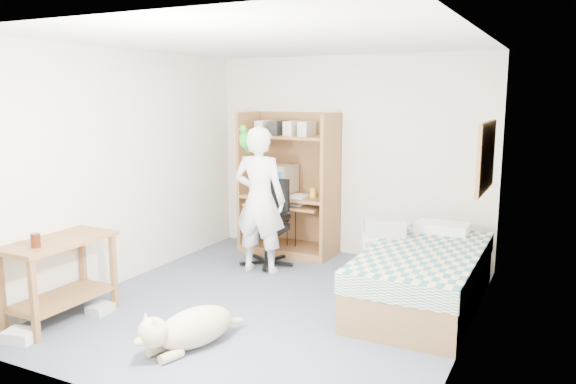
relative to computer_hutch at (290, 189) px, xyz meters
The scene contains 21 objects.
floor 2.05m from the computer_hutch, 68.06° to the right, with size 4.00×4.00×0.00m, color #4A5264.
wall_back 0.86m from the computer_hutch, 20.54° to the left, with size 3.60×0.02×2.50m, color silver.
wall_right 3.07m from the computer_hutch, 34.80° to the right, with size 0.02×4.00×2.50m, color silver.
wall_left 2.10m from the computer_hutch, 122.33° to the right, with size 0.02×4.00×2.50m, color silver.
ceiling 2.52m from the computer_hutch, 68.06° to the right, with size 3.60×4.00×0.02m, color white.
computer_hutch is the anchor object (origin of this frame).
bed 2.35m from the computer_hutch, 29.29° to the right, with size 1.02×2.02×0.66m.
side_desk 3.08m from the computer_hutch, 106.14° to the right, with size 0.50×1.00×0.75m.
corkboard 2.69m from the computer_hutch, 18.72° to the right, with size 0.04×0.94×0.66m.
office_chair 0.75m from the computer_hutch, 89.38° to the right, with size 0.57×0.57×1.01m.
person 0.90m from the computer_hutch, 86.07° to the right, with size 0.61×0.40×1.68m, color white.
parrot 1.15m from the computer_hutch, 98.82° to the right, with size 0.12×0.22×0.34m.
dog 3.02m from the computer_hutch, 79.49° to the right, with size 0.54×1.01×0.39m.
printer_cart 1.72m from the computer_hutch, 26.59° to the right, with size 0.57×0.51×0.56m.
printer 1.67m from the computer_hutch, 26.59° to the right, with size 0.42×0.32×0.18m, color #A9AAA5.
crt_monitor 0.21m from the computer_hutch, behind, with size 0.39×0.42×0.36m.
keyboard 0.22m from the computer_hutch, 81.63° to the right, with size 0.45×0.16×0.03m, color beige.
pencil_cup 0.37m from the computer_hutch, 13.66° to the right, with size 0.08×0.08×0.12m, color yellow.
drink_glass 3.31m from the computer_hutch, 104.01° to the right, with size 0.08×0.08×0.12m, color #3D1709.
floor_box_a 3.61m from the computer_hutch, 102.91° to the right, with size 0.25×0.20×0.10m, color white.
floor_box_b 2.86m from the computer_hutch, 103.83° to the right, with size 0.18×0.22×0.08m, color beige.
Camera 1 is at (2.47, -4.61, 2.03)m, focal length 35.00 mm.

